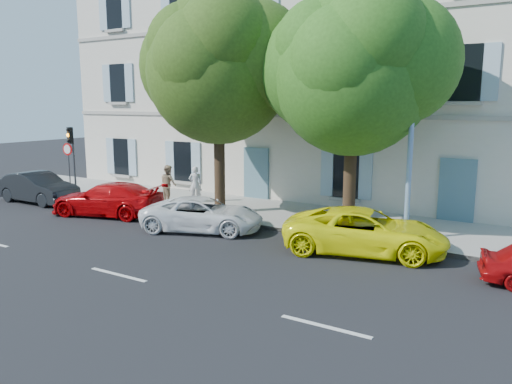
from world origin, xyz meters
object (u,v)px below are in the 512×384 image
Objects in this scene: car_red_coupe at (108,199)px; road_sign at (68,158)px; car_dark_sedan at (38,188)px; car_white_coupe at (202,214)px; pedestrian_b at (168,184)px; tree_right at (353,77)px; car_yellow_supercar at (365,231)px; tree_left at (218,73)px; street_lamp at (412,88)px; traffic_light at (71,146)px; pedestrian_a at (195,184)px.

car_red_coupe is 1.86× the size of road_sign.
car_dark_sedan is 9.62m from car_white_coupe.
pedestrian_b is at bearing 149.72° from car_red_coupe.
tree_right reaches higher than pedestrian_b.
tree_right is (9.40, 2.42, 4.70)m from car_red_coupe.
car_yellow_supercar is (10.68, 0.49, 0.00)m from car_red_coupe.
car_dark_sedan is 1.98m from road_sign.
car_yellow_supercar is 10.19m from pedestrian_b.
tree_left is 5.45m from tree_right.
car_yellow_supercar is at bearing -56.33° from tree_right.
car_dark_sedan reaches higher than car_yellow_supercar.
car_dark_sedan reaches higher than car_red_coupe.
car_red_coupe is at bearing -20.48° from road_sign.
car_red_coupe is at bearing -93.10° from car_dark_sedan.
car_yellow_supercar is 5.24m from tree_right.
road_sign reaches higher than car_yellow_supercar.
car_red_coupe is at bearing -165.58° from tree_right.
street_lamp reaches higher than car_white_coupe.
traffic_light is (-13.54, -0.77, -2.86)m from tree_right.
tree_right is at bearing -160.41° from pedestrian_b.
pedestrian_b is (5.58, 2.64, 0.29)m from car_dark_sedan.
pedestrian_a is at bearing 138.06° from car_red_coupe.
tree_right is at bearing 1.35° from tree_left.
pedestrian_a is at bearing 171.28° from street_lamp.
street_lamp is (11.48, 1.99, 4.29)m from car_red_coupe.
traffic_light is at bearing -176.74° from tree_right.
pedestrian_b is at bearing 13.41° from traffic_light.
pedestrian_b is at bearing -3.14° from pedestrian_a.
car_dark_sedan is at bearing 69.44° from car_white_coupe.
tree_left is 8.72m from traffic_light.
street_lamp is at bearing -93.50° from car_white_coupe.
car_yellow_supercar is 4.62m from street_lamp.
pedestrian_b is (-1.00, -0.66, 0.03)m from pedestrian_a.
tree_left reaches higher than car_yellow_supercar.
pedestrian_b reaches higher than car_yellow_supercar.
street_lamp is (0.80, 1.50, 4.29)m from car_yellow_supercar.
car_dark_sedan is at bearing 77.45° from car_yellow_supercar.
car_red_coupe is 2.78× the size of pedestrian_b.
traffic_light is at bearing 35.65° from pedestrian_b.
street_lamp reaches higher than pedestrian_b.
car_dark_sedan is 0.50× the size of street_lamp.
road_sign is (-8.41, -0.62, -3.71)m from tree_left.
road_sign is (-9.25, 1.62, 1.36)m from car_white_coupe.
traffic_light reaches higher than car_white_coupe.
traffic_light is 1.94× the size of pedestrian_b.
street_lamp is (2.08, -0.43, -0.40)m from tree_right.
traffic_light is at bearing -178.75° from street_lamp.
car_dark_sedan reaches higher than car_white_coupe.
pedestrian_a is 1.20m from pedestrian_b.
tree_left is at bearing 114.89° from pedestrian_a.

